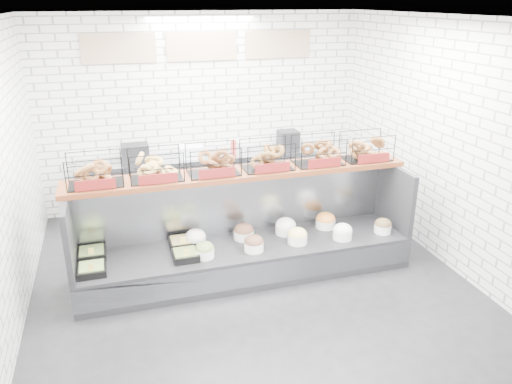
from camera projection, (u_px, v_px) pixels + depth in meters
name	position (u px, v px, depth m)	size (l,w,h in m)	color
ground	(253.00, 285.00, 5.90)	(5.50, 5.50, 0.00)	black
room_shell	(238.00, 102.00, 5.69)	(5.02, 5.51, 3.01)	white
display_case	(246.00, 247.00, 6.09)	(4.00, 0.90, 1.20)	black
bagel_shelf	(241.00, 161.00, 5.86)	(4.10, 0.50, 0.40)	#532411
prep_counter	(210.00, 181.00, 7.90)	(4.00, 0.60, 1.20)	#93969B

